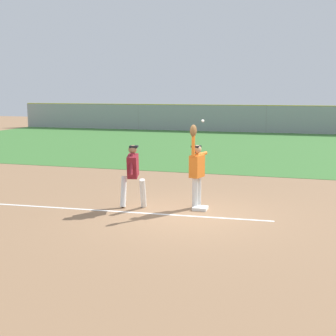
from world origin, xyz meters
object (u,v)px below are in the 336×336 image
(first_base, at_px, (200,208))
(baseball, at_px, (203,121))
(parked_car_tan, at_px, (167,119))
(parked_car_green, at_px, (241,120))
(fielder, at_px, (197,167))
(runner, at_px, (133,172))
(parked_car_red, at_px, (312,121))

(first_base, distance_m, baseball, 2.34)
(parked_car_tan, xyz_separation_m, parked_car_green, (6.41, 0.68, 0.00))
(fielder, bearing_deg, parked_car_green, -69.69)
(runner, relative_size, baseball, 23.24)
(runner, distance_m, parked_car_tan, 28.99)
(parked_car_red, bearing_deg, runner, -98.39)
(fielder, relative_size, runner, 1.33)
(first_base, height_order, parked_car_green, parked_car_green)
(parked_car_tan, bearing_deg, parked_car_green, 10.37)
(baseball, bearing_deg, first_base, -87.16)
(parked_car_red, bearing_deg, parked_car_green, 178.93)
(baseball, bearing_deg, runner, -163.09)
(fielder, height_order, runner, fielder)
(fielder, xyz_separation_m, parked_car_red, (3.30, 28.02, -0.45))
(fielder, distance_m, baseball, 1.26)
(parked_car_green, bearing_deg, parked_car_tan, -168.38)
(fielder, height_order, parked_car_tan, fielder)
(fielder, bearing_deg, runner, 30.67)
(baseball, bearing_deg, parked_car_green, 95.36)
(runner, distance_m, parked_car_red, 28.91)
(baseball, distance_m, parked_car_green, 28.37)
(runner, xyz_separation_m, parked_car_green, (-0.85, 28.74, -0.32))
(parked_car_green, bearing_deg, parked_car_red, 3.04)
(first_base, relative_size, baseball, 5.14)
(parked_car_tan, relative_size, parked_car_green, 0.99)
(first_base, xyz_separation_m, runner, (-1.80, -0.29, 0.96))
(fielder, xyz_separation_m, parked_car_tan, (-8.92, 27.61, -0.45))
(parked_car_red, bearing_deg, baseball, -94.98)
(first_base, bearing_deg, fielder, 131.94)
(first_base, xyz_separation_m, parked_car_red, (3.15, 28.19, 0.63))
(first_base, xyz_separation_m, parked_car_tan, (-9.07, 27.77, 0.63))
(parked_car_green, bearing_deg, first_base, -79.07)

